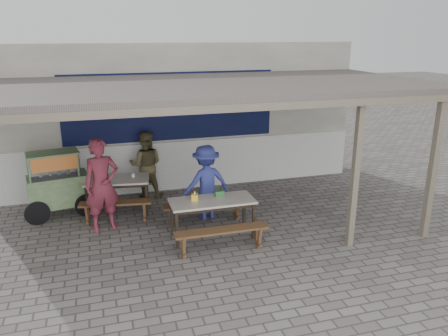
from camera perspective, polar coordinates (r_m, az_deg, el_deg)
name	(u,v)px	position (r m, az deg, el deg)	size (l,w,h in m)	color
ground	(213,239)	(8.32, -1.50, -9.29)	(60.00, 60.00, 0.00)	slate
back_wall	(175,116)	(11.12, -6.37, 6.81)	(9.00, 1.28, 3.50)	beige
warung_roof	(200,88)	(8.38, -3.15, 10.37)	(9.00, 4.21, 2.81)	#5B514E
table_left	(117,182)	(9.58, -13.78, -1.79)	(1.42, 0.92, 0.75)	beige
bench_left_street	(116,207)	(9.14, -13.95, -4.99)	(1.46, 0.48, 0.45)	brown
bench_left_wall	(121,187)	(10.25, -13.36, -2.48)	(1.46, 0.48, 0.45)	brown
table_right	(212,204)	(8.15, -1.56, -4.69)	(1.57, 0.68, 0.75)	beige
bench_right_street	(222,235)	(7.70, -0.31, -8.70)	(1.67, 0.29, 0.45)	brown
bench_right_wall	(204,207)	(8.85, -2.60, -5.15)	(1.67, 0.29, 0.45)	brown
vendor_cart	(57,181)	(9.73, -20.95, -1.65)	(1.66, 0.90, 1.38)	#87A971
patron_street_side	(102,185)	(8.71, -15.65, -2.17)	(0.67, 0.44, 1.83)	maroon
patron_wall_side	(146,165)	(10.27, -10.15, 0.40)	(0.76, 0.60, 1.57)	brown
patron_right_table	(206,182)	(8.98, -2.36, -1.86)	(1.01, 0.58, 1.56)	#323C92
tissue_box	(195,197)	(8.10, -3.84, -3.83)	(0.12, 0.12, 0.12)	yellow
donation_box	(219,193)	(8.27, -0.62, -3.34)	(0.17, 0.11, 0.11)	#2E6733
condiment_jar	(133,175)	(9.58, -11.77, -0.90)	(0.07, 0.07, 0.08)	silver
condiment_bowl	(103,177)	(9.63, -15.48, -1.19)	(0.20, 0.20, 0.05)	white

